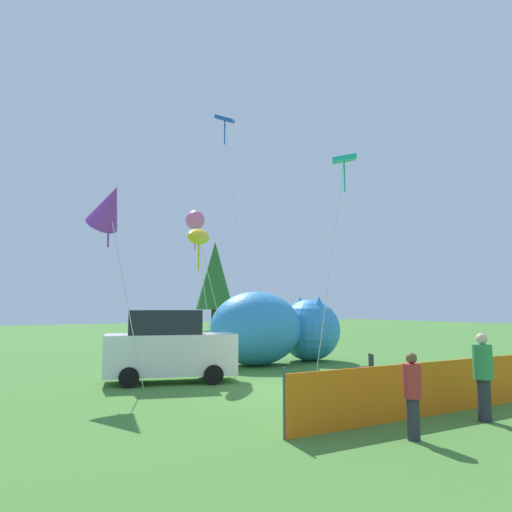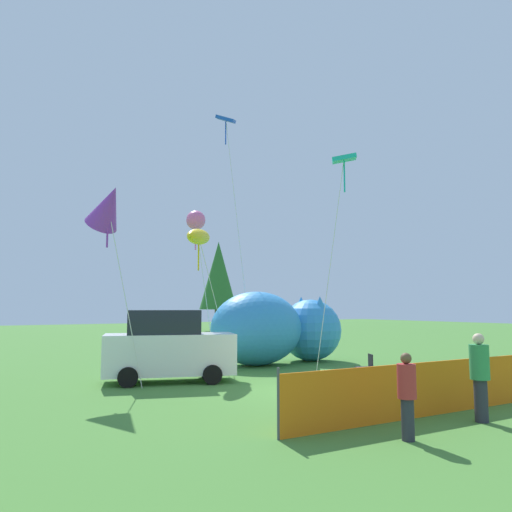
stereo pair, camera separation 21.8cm
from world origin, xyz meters
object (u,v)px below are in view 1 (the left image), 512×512
Objects in this scene: spectator_in_black_shirt at (412,392)px; kite_teal_diamond at (344,163)px; parked_car at (169,347)px; spectator_in_red_shirt at (483,373)px; kite_blue_box at (225,125)px; kite_purple_delta at (109,206)px; kite_yellow_hero at (199,237)px; folding_chair at (367,365)px; kite_pink_octopus at (195,221)px; inflatable_cat at (274,330)px.

kite_teal_diamond is (5.24, 7.41, 7.04)m from spectator_in_black_shirt.
parked_car is 9.53m from spectator_in_red_shirt.
kite_blue_box reaches higher than kite_teal_diamond.
kite_purple_delta is 1.15× the size of kite_yellow_hero.
kite_teal_diamond is (4.47, -3.30, 2.80)m from kite_yellow_hero.
kite_yellow_hero is at bearing -22.60° from folding_chair.
parked_car reaches higher than spectator_in_red_shirt.
folding_chair is at bearing -85.42° from kite_blue_box.
kite_blue_box reaches higher than kite_pink_octopus.
kite_yellow_hero is (-1.73, 10.52, 4.08)m from spectator_in_red_shirt.
spectator_in_red_shirt is (3.58, -8.83, -0.10)m from parked_car.
folding_chair is at bearing -21.19° from kite_purple_delta.
inflatable_cat is 5.86m from kite_pink_octopus.
kite_purple_delta reaches higher than parked_car.
spectator_in_red_shirt is at bearing -110.78° from kite_teal_diamond.
kite_blue_box is (3.30, 3.95, 6.36)m from kite_yellow_hero.
kite_pink_octopus reaches higher than spectator_in_red_shirt.
spectator_in_black_shirt is at bearing -97.48° from kite_pink_octopus.
inflatable_cat is at bearing 10.48° from kite_yellow_hero.
kite_teal_diamond reaches higher than parked_car.
kite_purple_delta is (-3.17, 9.01, 4.71)m from spectator_in_black_shirt.
kite_pink_octopus is (2.78, 3.98, 5.04)m from parked_car.
spectator_in_red_shirt is 17.91m from kite_blue_box.
inflatable_cat is at bearing -26.87° from kite_pink_octopus.
kite_pink_octopus is (1.71, 13.00, 5.30)m from spectator_in_black_shirt.
kite_teal_diamond is 8.15m from kite_blue_box.
kite_yellow_hero is at bearing 99.33° from spectator_in_red_shirt.
kite_pink_octopus reaches higher than folding_chair.
spectator_in_black_shirt is at bearing -105.54° from kite_blue_box.
kite_yellow_hero is 0.85× the size of kite_pink_octopus.
inflatable_cat is 11.49m from spectator_in_red_shirt.
spectator_in_red_shirt is 11.44m from kite_purple_delta.
parked_car is at bearing -137.67° from kite_yellow_hero.
kite_teal_diamond is at bearing -80.89° from kite_blue_box.
kite_blue_box is at bearing -58.01° from folding_chair.
kite_teal_diamond is (8.41, -1.61, 2.33)m from kite_purple_delta.
folding_chair is 7.75m from kite_yellow_hero.
kite_blue_box is at bearing 34.87° from kite_pink_octopus.
kite_purple_delta is at bearing -156.80° from kite_yellow_hero.
parked_car is at bearing 165.68° from kite_teal_diamond.
inflatable_cat is at bearing -62.66° from folding_chair.
spectator_in_black_shirt is (-4.77, -5.93, 0.37)m from folding_chair.
kite_purple_delta is (-5.67, 8.83, 4.56)m from spectator_in_red_shirt.
kite_teal_diamond reaches higher than kite_purple_delta.
kite_blue_box reaches higher than parked_car.
kite_purple_delta is 0.98× the size of kite_pink_octopus.
kite_purple_delta is at bearing -140.74° from kite_pink_octopus.
parked_car is 2.39× the size of spectator_in_red_shirt.
kite_blue_box is (1.58, 14.46, 10.44)m from spectator_in_red_shirt.
parked_car is at bearing -160.80° from inflatable_cat.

